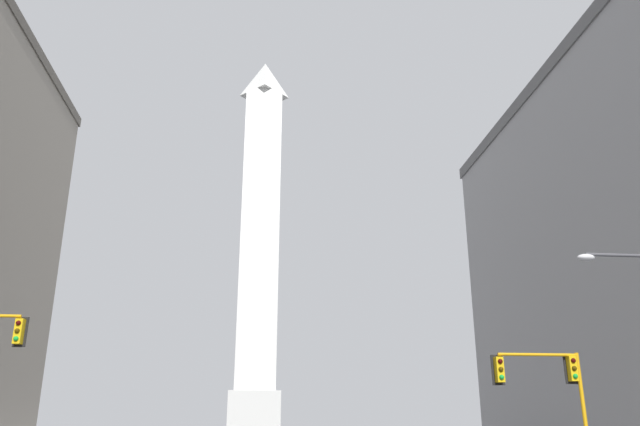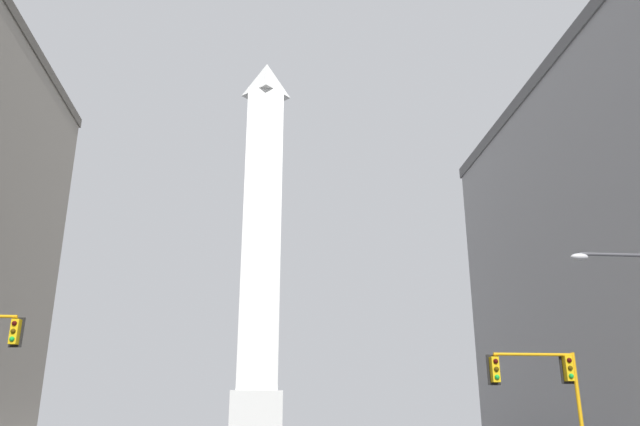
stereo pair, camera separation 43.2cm
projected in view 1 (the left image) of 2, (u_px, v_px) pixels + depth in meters
obelisk at (260, 242)px, 97.12m from camera, size 7.34×7.34×60.90m
traffic_light_mid_right at (550, 379)px, 27.74m from camera, size 4.18×0.50×4.80m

